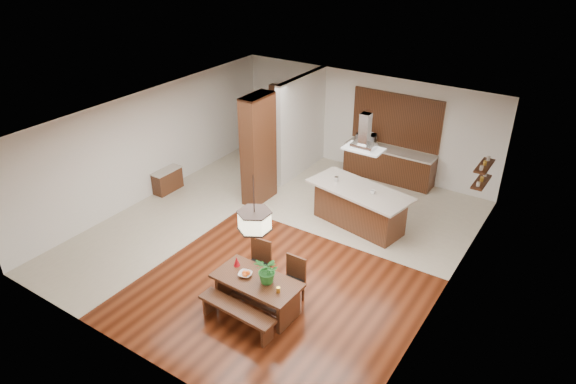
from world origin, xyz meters
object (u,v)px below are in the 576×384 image
Objects in this scene: hallway_console at (168,180)px; range_hood at (365,132)px; dining_chair_left at (256,266)px; pendant_lantern at (254,209)px; dining_bench at (237,317)px; fruit_bowl at (245,274)px; foliage_plant at (268,271)px; dining_chair_right at (291,282)px; island_cup at (373,192)px; microwave at (366,139)px; kitchen_island at (359,207)px; dining_table at (257,287)px.

hallway_console is 0.98× the size of range_hood.
dining_chair_left is 0.80× the size of pendant_lantern.
dining_bench is 6.29× the size of fruit_bowl.
dining_chair_right is at bearing 65.74° from foliage_plant.
microwave reaches higher than island_cup.
range_hood is 3.29m from microwave.
microwave is at bearing 97.99° from pendant_lantern.
dining_bench is 1.24m from dining_chair_left.
pendant_lantern is (4.97, -2.59, 1.93)m from hallway_console.
fruit_bowl is (-0.25, -0.02, -1.51)m from pendant_lantern.
range_hood is (0.66, 3.31, 1.94)m from dining_chair_left.
dining_chair_left is 9.58× the size of island_cup.
dining_chair_right is 3.87m from range_hood.
microwave is at bearing 100.01° from foliage_plant.
island_cup is at bearing -4.12° from kitchen_island.
foliage_plant reaches higher than dining_bench.
island_cup is (0.62, 3.73, -1.16)m from pendant_lantern.
pendant_lantern is 3.85m from range_hood.
dining_bench is 1.53× the size of dining_chair_left.
hallway_console is at bearing 151.10° from dining_chair_left.
island_cup is (0.36, -0.10, -1.38)m from range_hood.
pendant_lantern is 1.29m from foliage_plant.
foliage_plant reaches higher than dining_table.
range_hood is at bearing 164.19° from island_cup.
dining_bench is 1.78× the size of range_hood.
island_cup reaches higher than hallway_console.
kitchen_island is (0.25, 3.83, 0.02)m from dining_table.
hallway_console is 5.80m from dining_chair_right.
foliage_plant is 0.54m from fruit_bowl.
kitchen_island is 2.97× the size of range_hood.
kitchen_island is at bearing -90.00° from range_hood.
foliage_plant is at bearing -41.66° from dining_chair_left.
dining_chair_left is 1.84m from pendant_lantern.
pendant_lantern is 2.41× the size of foliage_plant.
pendant_lantern is 1.53m from fruit_bowl.
foliage_plant is at bearing 11.29° from pendant_lantern.
dining_chair_left is (-0.41, 0.53, 0.01)m from dining_table.
dining_table is 0.67m from dining_chair_left.
range_hood is at bearing 13.40° from hallway_console.
dining_chair_right is 1.10× the size of range_hood.
foliage_plant is at bearing -90.38° from range_hood.
range_hood is at bearing 86.20° from dining_table.
dining_bench is 1.22× the size of pendant_lantern.
microwave is (-0.92, 6.59, 0.58)m from dining_table.
foliage_plant is 0.60× the size of range_hood.
fruit_bowl is 4.26m from range_hood.
fruit_bowl is (4.72, -2.61, 0.42)m from hallway_console.
kitchen_island is 3.05m from microwave.
dining_table is 1.31× the size of pendant_lantern.
dining_table is at bearing -99.40° from island_cup.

